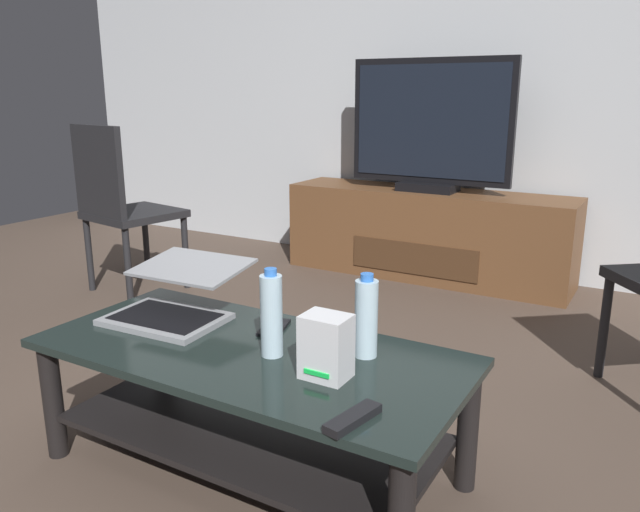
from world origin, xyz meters
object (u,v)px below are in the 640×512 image
object	(u,v)px
router_box	(326,347)
television	(430,128)
media_cabinet	(427,234)
tv_remote	(353,418)
cell_phone	(274,327)
water_bottle_near	(366,318)
water_bottle_far	(271,315)
coffee_table	(250,387)
side_chair	(120,202)
laptop	(176,297)

from	to	relation	value
router_box	television	bearing A→B (deg)	104.33
media_cabinet	router_box	xyz separation A→B (m)	(0.56, -2.23, 0.21)
tv_remote	cell_phone	bearing A→B (deg)	152.48
tv_remote	water_bottle_near	bearing A→B (deg)	122.87
water_bottle_far	media_cabinet	bearing A→B (deg)	99.53
tv_remote	router_box	bearing A→B (deg)	145.62
coffee_table	television	xyz separation A→B (m)	(-0.28, 2.16, 0.63)
coffee_table	water_bottle_near	xyz separation A→B (m)	(0.31, 0.12, 0.23)
water_bottle_near	cell_phone	distance (m)	0.35
side_chair	tv_remote	world-z (taller)	side_chair
coffee_table	tv_remote	world-z (taller)	tv_remote
laptop	tv_remote	size ratio (longest dim) A/B	2.62
coffee_table	side_chair	bearing A→B (deg)	147.80
side_chair	cell_phone	xyz separation A→B (m)	(1.61, -0.87, -0.12)
laptop	cell_phone	bearing A→B (deg)	10.87
laptop	router_box	bearing A→B (deg)	-12.56
side_chair	tv_remote	xyz separation A→B (m)	(2.07, -1.24, -0.11)
television	cell_phone	size ratio (longest dim) A/B	6.91
television	cell_phone	distance (m)	2.08
television	side_chair	world-z (taller)	television
coffee_table	router_box	size ratio (longest dim) A/B	7.45
side_chair	cell_phone	bearing A→B (deg)	-28.37
side_chair	router_box	size ratio (longest dim) A/B	5.59
tv_remote	water_bottle_far	bearing A→B (deg)	160.84
router_box	water_bottle_far	size ratio (longest dim) A/B	0.67
media_cabinet	cell_phone	world-z (taller)	media_cabinet
television	router_box	size ratio (longest dim) A/B	5.77
media_cabinet	laptop	world-z (taller)	laptop
cell_phone	tv_remote	xyz separation A→B (m)	(0.47, -0.37, 0.01)
media_cabinet	tv_remote	bearing A→B (deg)	-73.12
water_bottle_near	tv_remote	size ratio (longest dim) A/B	1.48
side_chair	laptop	bearing A→B (deg)	-36.26
television	laptop	world-z (taller)	television
coffee_table	television	bearing A→B (deg)	97.49
laptop	tv_remote	bearing A→B (deg)	-21.02
router_box	water_bottle_far	bearing A→B (deg)	167.30
water_bottle_near	side_chair	bearing A→B (deg)	155.01
water_bottle_far	router_box	bearing A→B (deg)	-12.70
media_cabinet	water_bottle_near	world-z (taller)	water_bottle_near
water_bottle_near	coffee_table	bearing A→B (deg)	-158.40
television	coffee_table	bearing A→B (deg)	-82.51
coffee_table	side_chair	size ratio (longest dim) A/B	1.33
laptop	cell_phone	distance (m)	0.35
media_cabinet	television	bearing A→B (deg)	-90.00
tv_remote	coffee_table	bearing A→B (deg)	165.33
coffee_table	laptop	bearing A→B (deg)	165.31
laptop	router_box	size ratio (longest dim) A/B	2.50
router_box	water_bottle_near	size ratio (longest dim) A/B	0.71
water_bottle_far	cell_phone	distance (m)	0.22
water_bottle_near	water_bottle_far	distance (m)	0.26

